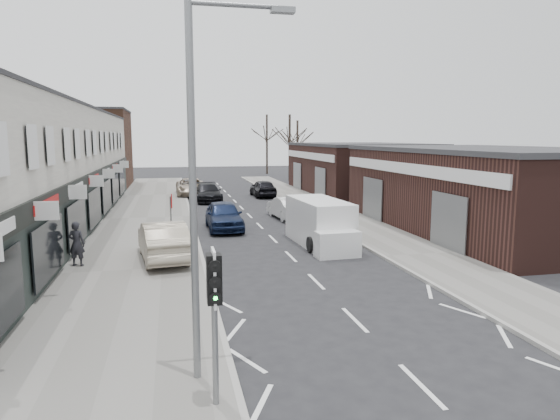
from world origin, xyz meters
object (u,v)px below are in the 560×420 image
white_van (320,224)px  sedan_on_pavement (163,240)px  traffic_light (214,291)px  parked_car_left_a (224,215)px  parked_car_left_c (191,187)px  parked_car_right_a (287,208)px  parked_car_left_b (208,193)px  warning_sign (172,205)px  parked_car_right_b (263,188)px  street_lamp (201,171)px  pedestrian (77,244)px

white_van → sedan_on_pavement: size_ratio=1.17×
traffic_light → parked_car_left_a: size_ratio=0.64×
parked_car_left_c → white_van: bearing=-77.1°
white_van → parked_car_right_a: (0.20, 8.23, -0.34)m
parked_car_left_b → warning_sign: bearing=-100.4°
traffic_light → parked_car_right_b: bearing=78.1°
parked_car_left_c → parked_car_left_a: bearing=-86.7°
street_lamp → pedestrian: 12.07m
parked_car_left_b → white_van: bearing=-78.2°
street_lamp → parked_car_left_c: bearing=88.2°
parked_car_right_a → parked_car_left_b: bearing=-71.3°
traffic_light → sedan_on_pavement: traffic_light is taller
white_van → parked_car_left_a: 6.68m
warning_sign → parked_car_left_a: warning_sign is taller
traffic_light → pedestrian: bearing=111.0°
parked_car_left_b → parked_car_right_a: 10.86m
parked_car_right_b → white_van: bearing=86.1°
traffic_light → parked_car_left_a: 19.45m
parked_car_right_b → sedan_on_pavement: bearing=67.9°
sedan_on_pavement → parked_car_right_a: bearing=-135.1°
pedestrian → parked_car_left_a: 10.00m
pedestrian → street_lamp: bearing=130.1°
warning_sign → parked_car_left_b: bearing=80.8°
sedan_on_pavement → parked_car_right_a: size_ratio=1.15×
sedan_on_pavement → parked_car_left_c: size_ratio=0.89×
parked_car_left_b → parked_car_left_c: size_ratio=0.89×
parked_car_right_a → traffic_light: bearing=68.3°
white_van → parked_car_left_b: (-4.20, 18.16, -0.32)m
warning_sign → parked_car_right_b: warning_sign is taller
warning_sign → parked_car_left_c: size_ratio=0.48×
warning_sign → parked_car_left_a: bearing=60.8°
parked_car_left_a → parked_car_right_a: bearing=34.4°
pedestrian → parked_car_left_a: pedestrian is taller
pedestrian → warning_sign: bearing=-132.8°
sedan_on_pavement → warning_sign: bearing=-110.0°
sedan_on_pavement → pedestrian: size_ratio=2.74×
traffic_light → pedestrian: size_ratio=1.69×
traffic_light → parked_car_right_a: 23.34m
traffic_light → parked_car_left_a: bearing=83.6°
pedestrian → parked_car_right_a: bearing=-119.3°
parked_car_left_c → warning_sign: bearing=-94.9°
sedan_on_pavement → parked_car_right_a: sedan_on_pavement is taller
white_van → parked_car_left_a: size_ratio=1.21×
sedan_on_pavement → parked_car_left_c: bearing=-102.6°
traffic_light → sedan_on_pavement: 12.36m
traffic_light → parked_car_right_b: (7.27, 34.58, -1.64)m
traffic_light → parked_car_left_c: bearing=88.4°
parked_car_left_a → pedestrian: bearing=-132.5°
street_lamp → parked_car_left_a: (2.29, 18.04, -3.80)m
white_van → warning_sign: bearing=177.2°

